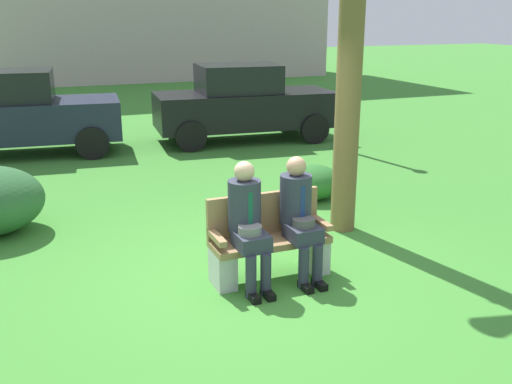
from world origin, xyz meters
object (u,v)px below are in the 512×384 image
shrub_mid_lawn (314,182)px  parked_car_near (16,114)px  seated_man_left (248,219)px  park_bench (268,242)px  parked_car_far (243,103)px  street_lamp (343,48)px  seated_man_right (299,212)px

shrub_mid_lawn → parked_car_near: 6.35m
seated_man_left → park_bench: bearing=23.2°
seated_man_left → parked_car_near: size_ratio=0.32×
shrub_mid_lawn → parked_car_far: bearing=83.1°
street_lamp → seated_man_left: bearing=-128.1°
park_bench → parked_car_far: parked_car_far is taller
seated_man_left → parked_car_far: 7.27m
street_lamp → park_bench: bearing=-126.8°
park_bench → parked_car_near: size_ratio=0.31×
park_bench → parked_car_far: size_ratio=0.32×
parked_car_far → street_lamp: 2.53m
park_bench → parked_car_near: parked_car_near is taller
park_bench → shrub_mid_lawn: size_ratio=1.51×
shrub_mid_lawn → street_lamp: 3.95m
shrub_mid_lawn → parked_car_far: size_ratio=0.21×
shrub_mid_lawn → street_lamp: bearing=53.7°
seated_man_left → street_lamp: bearing=51.9°
seated_man_left → parked_car_near: (-2.11, 7.18, 0.11)m
park_bench → parked_car_near: (-2.39, 7.06, 0.45)m
street_lamp → shrub_mid_lawn: bearing=-126.3°
seated_man_right → street_lamp: street_lamp is taller
seated_man_left → seated_man_right: seated_man_left is taller
park_bench → seated_man_right: bearing=-22.2°
shrub_mid_lawn → parked_car_near: (-4.13, 4.80, 0.57)m
seated_man_left → parked_car_far: size_ratio=0.33×
shrub_mid_lawn → parked_car_near: size_ratio=0.21×
seated_man_right → parked_car_far: 7.09m
shrub_mid_lawn → parked_car_far: (0.54, 4.42, 0.57)m
park_bench → seated_man_right: 0.47m
shrub_mid_lawn → street_lamp: (2.08, 2.83, 1.80)m
parked_car_far → parked_car_near: bearing=175.4°
seated_man_right → street_lamp: size_ratio=0.39×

